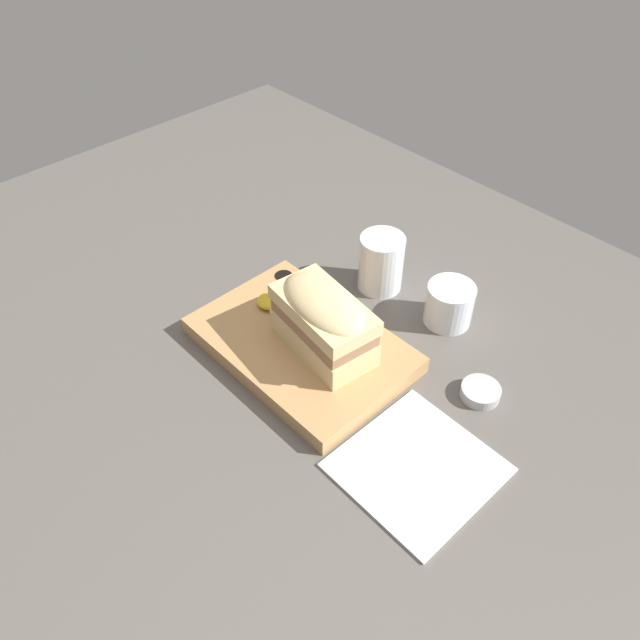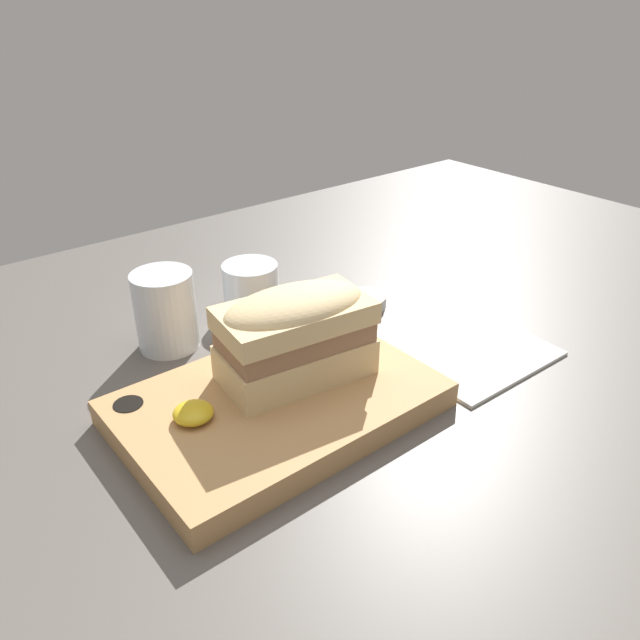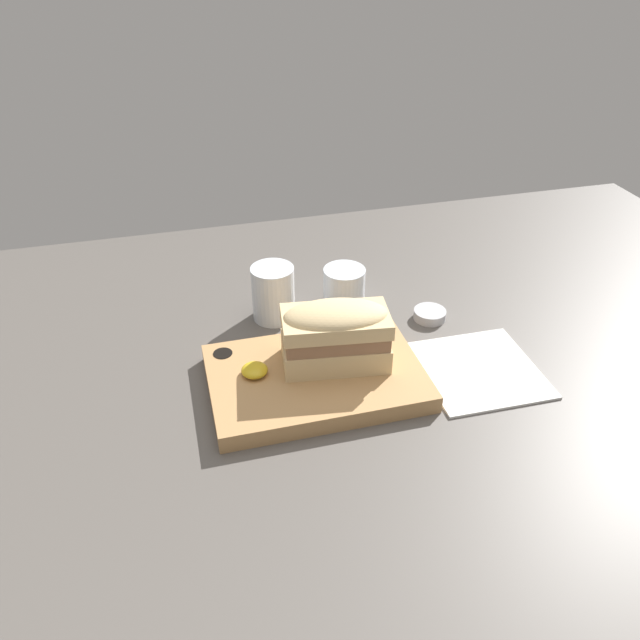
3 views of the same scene
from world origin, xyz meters
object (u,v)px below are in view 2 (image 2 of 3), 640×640
object	(u,v)px
serving_board	(277,403)
water_glass	(166,315)
napkin	(461,346)
condiment_dish	(366,301)
wine_glass	(251,289)
sandwich	(295,331)

from	to	relation	value
serving_board	water_glass	bearing A→B (deg)	96.62
napkin	condiment_dish	distance (cm)	15.67
serving_board	wine_glass	size ratio (longest dim) A/B	4.21
sandwich	water_glass	size ratio (longest dim) A/B	1.70
napkin	wine_glass	bearing A→B (deg)	120.83
napkin	sandwich	bearing A→B (deg)	168.47
condiment_dish	sandwich	bearing A→B (deg)	-151.48
water_glass	wine_glass	world-z (taller)	water_glass
water_glass	condiment_dish	world-z (taller)	water_glass
serving_board	sandwich	bearing A→B (deg)	20.49
wine_glass	serving_board	bearing A→B (deg)	-117.00
serving_board	water_glass	xyz separation A→B (cm)	(-2.31, 19.86, 2.84)
serving_board	wine_glass	distance (cm)	24.02
napkin	condiment_dish	bearing A→B (deg)	96.14
water_glass	condiment_dish	xyz separation A→B (cm)	(26.16, -7.49, -3.39)
wine_glass	napkin	bearing A→B (deg)	-59.17
napkin	serving_board	bearing A→B (deg)	172.86
serving_board	water_glass	world-z (taller)	water_glass
sandwich	serving_board	bearing A→B (deg)	-159.51
sandwich	condiment_dish	bearing A→B (deg)	28.52
sandwich	water_glass	bearing A→B (deg)	107.32
sandwich	condiment_dish	size ratio (longest dim) A/B	2.97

